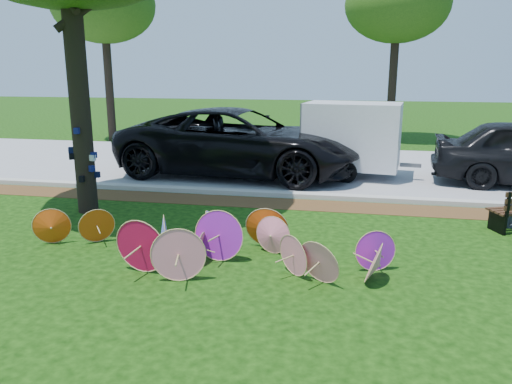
# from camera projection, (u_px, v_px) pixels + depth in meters

# --- Properties ---
(ground) EXTENTS (90.00, 90.00, 0.00)m
(ground) POSITION_uv_depth(u_px,v_px,m) (201.00, 276.00, 7.88)
(ground) COLOR black
(ground) RESTS_ON ground
(mulch_strip) EXTENTS (90.00, 1.00, 0.01)m
(mulch_strip) POSITION_uv_depth(u_px,v_px,m) (256.00, 202.00, 12.16)
(mulch_strip) COLOR #472D16
(mulch_strip) RESTS_ON ground
(curb) EXTENTS (90.00, 0.30, 0.12)m
(curb) POSITION_uv_depth(u_px,v_px,m) (261.00, 193.00, 12.81)
(curb) COLOR #B7B5AD
(curb) RESTS_ON ground
(street) EXTENTS (90.00, 8.00, 0.01)m
(street) POSITION_uv_depth(u_px,v_px,m) (283.00, 165.00, 16.78)
(street) COLOR gray
(street) RESTS_ON ground
(parasol_pile) EXTENTS (6.50, 2.30, 0.91)m
(parasol_pile) POSITION_uv_depth(u_px,v_px,m) (217.00, 241.00, 8.34)
(parasol_pile) COLOR pink
(parasol_pile) RESTS_ON ground
(black_van) EXTENTS (7.50, 3.89, 2.02)m
(black_van) POSITION_uv_depth(u_px,v_px,m) (239.00, 142.00, 15.10)
(black_van) COLOR black
(black_van) RESTS_ON ground
(cargo_trailer) EXTENTS (2.92, 2.06, 2.50)m
(cargo_trailer) POSITION_uv_depth(u_px,v_px,m) (352.00, 135.00, 14.79)
(cargo_trailer) COLOR silver
(cargo_trailer) RESTS_ON ground
(person_left) EXTENTS (0.48, 0.36, 1.18)m
(person_left) POSITION_uv_depth(u_px,v_px,m) (511.00, 200.00, 10.14)
(person_left) COLOR #3C4151
(person_left) RESTS_ON ground
(bg_trees) EXTENTS (24.17, 6.55, 7.40)m
(bg_trees) POSITION_uv_depth(u_px,v_px,m) (359.00, 2.00, 20.05)
(bg_trees) COLOR black
(bg_trees) RESTS_ON ground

